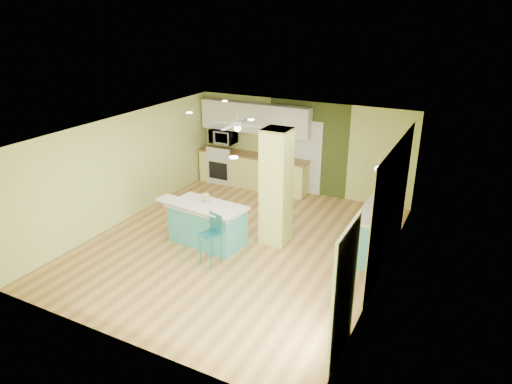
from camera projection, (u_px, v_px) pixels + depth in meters
floor at (238, 244)px, 9.81m from camera, size 6.00×7.00×0.01m
ceiling at (236, 130)px, 8.88m from camera, size 6.00×7.00×0.01m
wall_back at (301, 147)px, 12.24m from camera, size 6.00×0.01×2.50m
wall_front at (116, 271)px, 6.45m from camera, size 6.00×0.01×2.50m
wall_left at (125, 168)px, 10.62m from camera, size 0.01×7.00×2.50m
wall_right at (385, 218)px, 8.08m from camera, size 0.01×7.00×2.50m
wood_panel at (391, 206)px, 8.58m from camera, size 0.02×3.40×2.50m
olive_accent at (308, 148)px, 12.14m from camera, size 2.20×0.02×2.50m
interior_door at (307, 158)px, 12.21m from camera, size 0.82×0.05×2.00m
french_door at (344, 294)px, 6.27m from camera, size 0.04×1.08×2.10m
column at (276, 187)px, 9.49m from camera, size 0.55×0.55×2.50m
kitchen_run at (253, 171)px, 12.83m from camera, size 3.25×0.63×0.94m
stove at (224, 166)px, 13.23m from camera, size 0.76×0.66×1.08m
upper_cabinets at (255, 118)px, 12.38m from camera, size 3.20×0.34×0.80m
microwave at (223, 136)px, 12.90m from camera, size 0.70×0.48×0.39m
ceiling_fan at (237, 124)px, 11.16m from camera, size 1.41×1.41×0.61m
pendant_lamp at (378, 169)px, 8.61m from camera, size 0.14×0.14×0.69m
wall_decor at (394, 188)px, 8.64m from camera, size 0.03×0.90×0.70m
peninsula at (207, 223)px, 9.69m from camera, size 1.90×1.14×1.00m
bar_stool at (213, 231)px, 8.82m from camera, size 0.43×0.43×1.05m
side_counter at (375, 233)px, 9.20m from camera, size 0.65×1.54×0.99m
fruit_bowl at (278, 158)px, 12.24m from camera, size 0.34×0.34×0.07m
canister at (206, 198)px, 9.73m from camera, size 0.14×0.14×0.17m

